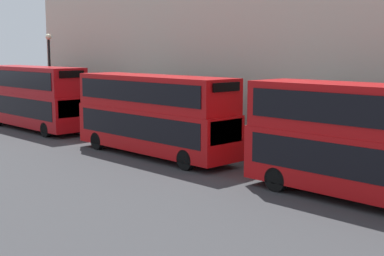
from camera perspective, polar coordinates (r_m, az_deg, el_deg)
The scene contains 4 objects.
bus_second_in_queue at distance 28.72m, azimuth -4.13°, elevation 1.72°, with size 2.59×10.67×4.35m.
bus_third_in_queue at distance 39.96m, azimuth -16.53°, elevation 3.37°, with size 2.59×10.58×4.54m.
street_lamp at distance 42.24m, azimuth -14.94°, elevation 6.04°, with size 0.44×0.44×6.91m.
pedestrian at distance 45.10m, azimuth -16.79°, elevation 1.62°, with size 0.36×0.36×1.58m.
Camera 1 is at (-16.57, -2.25, 5.67)m, focal length 50.00 mm.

